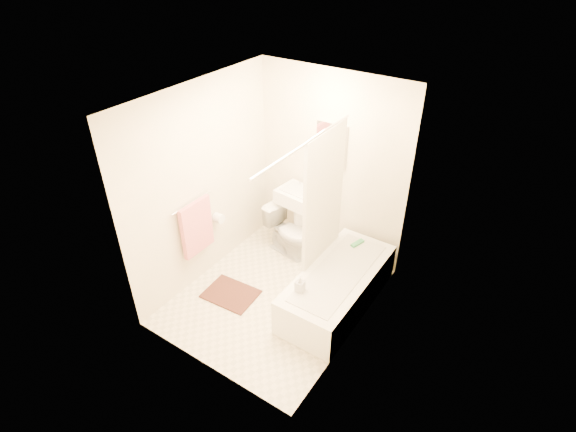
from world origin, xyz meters
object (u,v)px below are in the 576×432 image
Objects in this scene: sink at (299,217)px; soap_bottle at (300,284)px; bath_mat at (231,294)px; bathtub at (338,288)px; toilet at (289,232)px.

soap_bottle is (0.75, -1.15, 0.06)m from sink.
bath_mat is 3.08× the size of soap_bottle.
soap_bottle is at bearing -112.07° from bathtub.
toilet is at bearing 153.37° from bathtub.
soap_bottle is at bearing 5.58° from bath_mat.
bathtub reaches higher than bath_mat.
sink is 1.61× the size of bath_mat.
bath_mat is (-0.16, -1.24, -0.48)m from sink.
toilet is 1.09× the size of bath_mat.
bathtub is 2.66× the size of bath_mat.
bathtub is at bearing -107.35° from toilet.
sink is 1.18m from bathtub.
bath_mat is (-1.11, -0.58, -0.22)m from bathtub.
bath_mat is (-0.11, -1.08, -0.31)m from toilet.
sink reaches higher than toilet.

